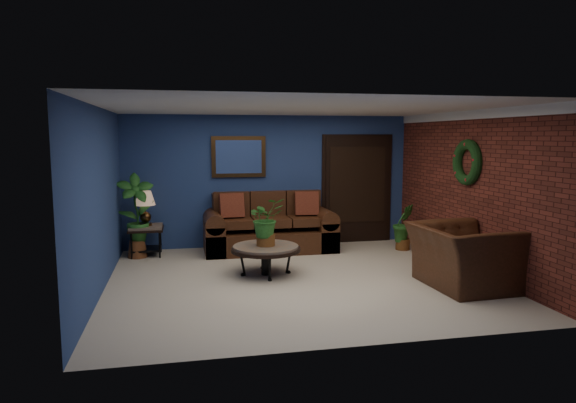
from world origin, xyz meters
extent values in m
plane|color=beige|center=(0.00, 0.00, 0.00)|extent=(5.50, 5.50, 0.00)
cube|color=navy|center=(0.00, 2.50, 1.25)|extent=(5.50, 0.04, 2.50)
cube|color=navy|center=(-2.75, 0.00, 1.25)|extent=(0.04, 5.00, 2.50)
cube|color=maroon|center=(2.75, 0.00, 1.25)|extent=(0.04, 5.00, 2.50)
cube|color=silver|center=(0.00, 0.00, 2.50)|extent=(5.50, 5.00, 0.02)
cube|color=white|center=(2.72, 0.00, 2.43)|extent=(0.03, 5.00, 0.14)
cube|color=#462C15|center=(-0.60, 2.46, 1.72)|extent=(1.02, 0.06, 0.77)
cube|color=black|center=(1.75, 2.47, 1.05)|extent=(1.44, 0.06, 2.18)
torus|color=black|center=(2.69, 0.05, 1.70)|extent=(0.16, 0.72, 0.72)
cube|color=#442113|center=(-0.09, 2.00, 0.20)|extent=(2.39, 1.03, 0.39)
cube|color=#442113|center=(-0.09, 2.37, 0.55)|extent=(2.04, 0.28, 0.98)
cube|color=#442113|center=(-0.77, 1.93, 0.56)|extent=(0.66, 0.71, 0.15)
cube|color=#442113|center=(-0.09, 1.93, 0.56)|extent=(0.66, 0.71, 0.15)
cube|color=#442113|center=(0.59, 1.93, 0.56)|extent=(0.66, 0.71, 0.15)
cube|color=#442113|center=(-1.11, 2.00, 0.27)|extent=(0.35, 1.03, 0.54)
cube|color=#442113|center=(0.93, 2.00, 0.27)|extent=(0.35, 1.03, 0.54)
cube|color=maroon|center=(-0.79, 1.98, 0.86)|extent=(0.43, 0.13, 0.43)
cube|color=maroon|center=(0.60, 1.98, 0.86)|extent=(0.43, 0.13, 0.43)
cylinder|color=#59544E|center=(-0.44, 0.37, 0.43)|extent=(1.00, 1.00, 0.05)
cylinder|color=black|center=(-0.44, 0.37, 0.39)|extent=(1.06, 1.06, 0.05)
cylinder|color=black|center=(-0.44, 0.37, 0.20)|extent=(0.14, 0.14, 0.40)
cube|color=#59544E|center=(-2.30, 2.05, 0.52)|extent=(0.56, 0.56, 0.05)
cube|color=black|center=(-2.30, 2.05, 0.48)|extent=(0.59, 0.59, 0.04)
cube|color=black|center=(-2.30, 2.05, 0.12)|extent=(0.50, 0.50, 0.03)
cylinder|color=black|center=(-2.53, 1.82, 0.26)|extent=(0.03, 0.03, 0.52)
cylinder|color=black|center=(-2.07, 1.82, 0.26)|extent=(0.03, 0.03, 0.52)
cylinder|color=black|center=(-2.53, 2.28, 0.26)|extent=(0.03, 0.03, 0.52)
cylinder|color=black|center=(-2.07, 2.28, 0.26)|extent=(0.03, 0.03, 0.52)
cylinder|color=#462C15|center=(-2.30, 2.05, 0.56)|extent=(0.21, 0.21, 0.04)
sphere|color=#462C15|center=(-2.30, 2.05, 0.67)|extent=(0.20, 0.20, 0.20)
cylinder|color=#462C15|center=(-2.30, 2.05, 0.83)|extent=(0.02, 0.02, 0.25)
cone|color=tan|center=(-2.30, 2.05, 1.01)|extent=(0.36, 0.36, 0.25)
cube|color=#522817|center=(0.47, 2.05, 0.47)|extent=(0.49, 0.49, 0.04)
torus|color=#522817|center=(0.49, 2.24, 0.81)|extent=(0.41, 0.10, 0.41)
cylinder|color=#522817|center=(0.26, 1.90, 0.23)|extent=(0.03, 0.03, 0.45)
cylinder|color=#522817|center=(0.62, 1.84, 0.23)|extent=(0.03, 0.03, 0.45)
cylinder|color=#522817|center=(0.31, 2.26, 0.23)|extent=(0.03, 0.03, 0.45)
cylinder|color=#522817|center=(0.67, 2.20, 0.23)|extent=(0.03, 0.03, 0.45)
imported|color=#442113|center=(2.15, -0.82, 0.43)|extent=(1.23, 1.39, 0.87)
cylinder|color=brown|center=(-0.44, 0.37, 0.54)|extent=(0.28, 0.28, 0.18)
imported|color=#1F5019|center=(-0.44, 0.37, 0.88)|extent=(0.67, 0.62, 0.60)
cylinder|color=brown|center=(2.35, 1.57, 0.10)|extent=(0.26, 0.26, 0.20)
imported|color=#1F5019|center=(2.35, 1.57, 0.51)|extent=(0.41, 0.33, 0.71)
cylinder|color=brown|center=(-2.45, 1.95, 0.15)|extent=(0.34, 0.34, 0.30)
imported|color=#1F5019|center=(-2.45, 1.95, 0.86)|extent=(0.72, 0.56, 1.22)
camera|label=1|loc=(-1.67, -7.19, 2.10)|focal=32.00mm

